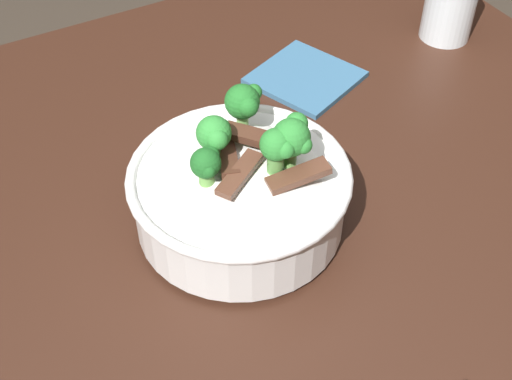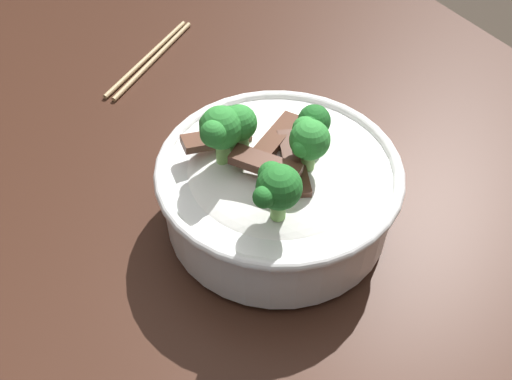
{
  "view_description": "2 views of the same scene",
  "coord_description": "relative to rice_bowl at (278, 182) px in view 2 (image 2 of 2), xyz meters",
  "views": [
    {
      "loc": [
        0.4,
        -0.31,
        1.44
      ],
      "look_at": [
        -0.09,
        -0.03,
        0.88
      ],
      "focal_mm": 48.86,
      "sensor_mm": 36.0,
      "label": 1
    },
    {
      "loc": [
        -0.41,
        0.15,
        1.29
      ],
      "look_at": [
        -0.09,
        -0.03,
        0.9
      ],
      "focal_mm": 37.54,
      "sensor_mm": 36.0,
      "label": 2
    }
  ],
  "objects": [
    {
      "name": "rice_bowl",
      "position": [
        0.0,
        0.0,
        0.0
      ],
      "size": [
        0.25,
        0.25,
        0.15
      ],
      "color": "white",
      "rests_on": "dining_table"
    },
    {
      "name": "dining_table",
      "position": [
        0.09,
        0.05,
        -0.14
      ],
      "size": [
        1.21,
        1.1,
        0.84
      ],
      "color": "#381E14",
      "rests_on": "ground"
    },
    {
      "name": "chopsticks_pair",
      "position": [
        0.36,
        0.01,
        -0.06
      ],
      "size": [
        0.15,
        0.18,
        0.01
      ],
      "color": "tan",
      "rests_on": "dining_table"
    }
  ]
}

